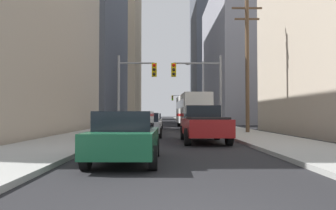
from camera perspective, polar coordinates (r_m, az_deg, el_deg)
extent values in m
cube|color=#9E9E99|center=(54.35, -5.72, -3.07)|extent=(3.77, 160.00, 0.15)
cube|color=#9E9E99|center=(54.42, 5.32, -3.07)|extent=(3.77, 160.00, 0.15)
cube|color=silver|center=(33.82, 4.21, -0.77)|extent=(2.83, 11.57, 2.90)
cube|color=black|center=(33.75, 2.07, 0.12)|extent=(0.32, 10.58, 0.80)
cube|color=red|center=(33.73, 2.07, -1.75)|extent=(0.32, 10.58, 0.28)
cylinder|color=black|center=(37.77, 1.92, -3.06)|extent=(0.32, 1.00, 1.00)
cylinder|color=black|center=(37.95, 5.47, -3.05)|extent=(0.32, 1.00, 1.00)
cylinder|color=black|center=(30.54, 2.52, -3.40)|extent=(0.32, 1.00, 1.00)
cylinder|color=black|center=(30.75, 6.90, -3.37)|extent=(0.32, 1.00, 1.00)
cube|color=maroon|center=(16.70, 6.31, -3.82)|extent=(2.10, 5.44, 0.80)
cube|color=black|center=(17.66, 5.92, -1.27)|extent=(1.83, 1.83, 0.70)
cube|color=black|center=(15.35, 6.91, -2.33)|extent=(1.81, 2.41, 0.10)
cylinder|color=black|center=(18.36, 2.68, -4.88)|extent=(0.28, 0.80, 0.80)
cylinder|color=black|center=(18.57, 8.62, -4.82)|extent=(0.28, 0.80, 0.80)
cylinder|color=black|center=(14.92, 3.44, -5.62)|extent=(0.28, 0.80, 0.80)
cylinder|color=black|center=(15.17, 10.73, -5.53)|extent=(0.28, 0.80, 0.80)
cube|color=#195938|center=(9.76, -7.44, -6.28)|extent=(1.87, 4.23, 0.65)
cube|color=black|center=(9.58, -7.54, -2.78)|extent=(1.62, 1.93, 0.55)
cylinder|color=black|center=(11.24, -11.04, -7.31)|extent=(0.22, 0.64, 0.64)
cylinder|color=black|center=(11.06, -2.13, -7.44)|extent=(0.22, 0.64, 0.64)
cylinder|color=black|center=(8.63, -14.31, -9.03)|extent=(0.22, 0.64, 0.64)
cylinder|color=black|center=(8.40, -2.62, -9.29)|extent=(0.22, 0.64, 0.64)
cube|color=#B7BABF|center=(20.69, -3.79, -3.83)|extent=(1.88, 4.23, 0.65)
cube|color=black|center=(20.53, -3.81, -2.17)|extent=(1.62, 1.93, 0.55)
cylinder|color=black|center=(22.11, -5.85, -4.53)|extent=(0.22, 0.64, 0.64)
cylinder|color=black|center=(22.02, -1.35, -4.55)|extent=(0.22, 0.64, 0.64)
cylinder|color=black|center=(19.44, -6.57, -4.92)|extent=(0.22, 0.64, 0.64)
cylinder|color=black|center=(19.33, -1.45, -4.95)|extent=(0.22, 0.64, 0.64)
cube|color=white|center=(32.30, -2.68, -3.04)|extent=(1.84, 4.22, 0.65)
cube|color=black|center=(32.14, -2.69, -1.98)|extent=(1.60, 1.92, 0.55)
cylinder|color=black|center=(33.69, -4.07, -3.54)|extent=(0.22, 0.64, 0.64)
cylinder|color=black|center=(33.63, -1.12, -3.54)|extent=(0.22, 0.64, 0.64)
cylinder|color=black|center=(31.01, -4.37, -3.70)|extent=(0.22, 0.64, 0.64)
cylinder|color=black|center=(30.94, -1.17, -3.71)|extent=(0.22, 0.64, 0.64)
cube|color=slate|center=(40.79, -2.56, -2.75)|extent=(1.97, 4.27, 0.65)
cube|color=black|center=(40.64, -2.57, -1.91)|extent=(1.66, 1.96, 0.55)
cylinder|color=black|center=(42.18, -3.68, -3.15)|extent=(0.22, 0.64, 0.64)
cylinder|color=black|center=(42.12, -1.33, -3.16)|extent=(0.22, 0.64, 0.64)
cylinder|color=black|center=(39.50, -3.89, -3.26)|extent=(0.22, 0.64, 0.64)
cylinder|color=black|center=(39.44, -1.37, -3.26)|extent=(0.22, 0.64, 0.64)
cylinder|color=gray|center=(25.24, -8.68, 1.93)|extent=(0.18, 0.18, 6.00)
cylinder|color=gray|center=(25.35, -5.56, 7.36)|extent=(2.74, 0.12, 0.12)
cube|color=gold|center=(25.19, -2.44, 6.21)|extent=(0.38, 0.30, 1.05)
sphere|color=red|center=(25.07, -2.45, 7.03)|extent=(0.24, 0.24, 0.24)
sphere|color=black|center=(25.02, -2.45, 6.26)|extent=(0.24, 0.24, 0.24)
sphere|color=black|center=(24.98, -2.45, 5.49)|extent=(0.24, 0.24, 0.24)
cylinder|color=gray|center=(25.36, 9.22, 1.91)|extent=(0.18, 0.18, 6.00)
cylinder|color=gray|center=(25.38, 5.13, 7.35)|extent=(3.62, 0.12, 0.12)
cube|color=gold|center=(25.19, 1.00, 6.21)|extent=(0.38, 0.30, 1.05)
sphere|color=red|center=(25.07, 1.02, 7.03)|extent=(0.24, 0.24, 0.24)
sphere|color=black|center=(25.02, 1.02, 6.26)|extent=(0.24, 0.24, 0.24)
sphere|color=black|center=(24.97, 1.02, 5.49)|extent=(0.24, 0.24, 0.24)
cylinder|color=gray|center=(68.35, 3.02, -0.33)|extent=(0.18, 0.18, 6.00)
cylinder|color=gray|center=(68.38, 1.90, 1.68)|extent=(2.67, 0.12, 0.12)
cube|color=gold|center=(68.31, 0.79, 1.25)|extent=(0.38, 0.30, 1.05)
sphere|color=black|center=(68.15, 0.79, 1.54)|extent=(0.24, 0.24, 0.24)
sphere|color=black|center=(68.14, 0.79, 1.25)|extent=(0.24, 0.24, 0.24)
sphere|color=#19D833|center=(68.12, 0.79, 0.97)|extent=(0.24, 0.24, 0.24)
cylinder|color=brown|center=(24.25, 13.79, 6.58)|extent=(0.28, 0.28, 9.77)
cube|color=brown|center=(25.22, 13.72, 16.26)|extent=(2.20, 0.12, 0.12)
cube|color=brown|center=(24.99, 13.74, 14.51)|extent=(1.80, 0.12, 0.12)
cylinder|color=gray|center=(37.25, 6.22, 1.93)|extent=(0.16, 0.16, 7.50)
cylinder|color=gray|center=(37.55, 4.85, 7.35)|extent=(1.77, 0.10, 0.10)
ellipsoid|color=#4C4C51|center=(37.46, 3.49, 7.21)|extent=(0.56, 0.32, 0.20)
cube|color=#4C515B|center=(61.06, -20.91, 12.38)|extent=(25.61, 26.28, 32.23)
cube|color=tan|center=(98.50, -9.42, 11.67)|extent=(14.24, 23.00, 48.14)
cube|color=#93939E|center=(58.36, 17.45, 7.86)|extent=(20.00, 25.45, 21.98)
cube|color=#4C515B|center=(99.98, 9.27, 13.66)|extent=(16.56, 23.06, 55.58)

